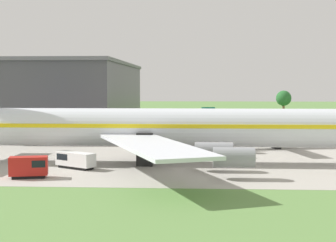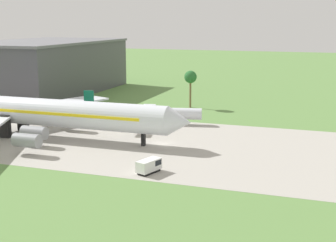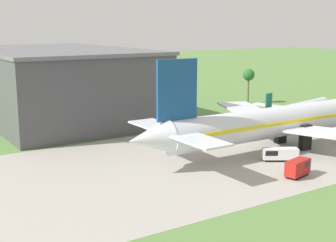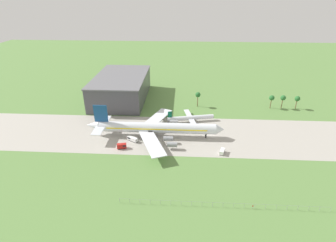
% 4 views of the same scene
% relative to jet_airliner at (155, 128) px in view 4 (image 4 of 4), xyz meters
% --- Properties ---
extents(ground_plane, '(600.00, 600.00, 0.00)m').
position_rel_jet_airliner_xyz_m(ground_plane, '(31.60, 2.56, -5.43)').
color(ground_plane, '#5B8442').
extents(taxiway_strip, '(320.00, 44.00, 0.02)m').
position_rel_jet_airliner_xyz_m(taxiway_strip, '(31.60, 2.56, -5.42)').
color(taxiway_strip, '#A8A399').
rests_on(taxiway_strip, ground_plane).
extents(jet_airliner, '(77.44, 57.12, 18.36)m').
position_rel_jet_airliner_xyz_m(jet_airliner, '(0.00, 0.00, 0.00)').
color(jet_airliner, silver).
rests_on(jet_airliner, ground_plane).
extents(regional_aircraft, '(29.20, 26.45, 7.91)m').
position_rel_jet_airliner_xyz_m(regional_aircraft, '(20.54, 19.40, -2.82)').
color(regional_aircraft, silver).
rests_on(regional_aircraft, ground_plane).
extents(baggage_tug, '(5.14, 3.03, 2.78)m').
position_rel_jet_airliner_xyz_m(baggage_tug, '(-15.72, -13.82, -3.94)').
color(baggage_tug, black).
rests_on(baggage_tug, ground_plane).
extents(fuel_truck, '(6.35, 5.02, 2.34)m').
position_rel_jet_airliner_xyz_m(fuel_truck, '(-11.81, -5.89, -4.16)').
color(fuel_truck, black).
rests_on(fuel_truck, ground_plane).
extents(catering_van, '(3.38, 4.97, 2.27)m').
position_rel_jet_airliner_xyz_m(catering_van, '(36.02, -15.44, -4.19)').
color(catering_van, black).
rests_on(catering_van, ground_plane).
extents(perimeter_fence, '(80.10, 0.10, 2.10)m').
position_rel_jet_airliner_xyz_m(perimeter_fence, '(31.60, -52.44, -3.98)').
color(perimeter_fence, gray).
rests_on(perimeter_fence, ground_plane).
extents(no_stopping_sign, '(0.44, 0.08, 1.68)m').
position_rel_jet_airliner_xyz_m(no_stopping_sign, '(42.70, -52.75, -4.38)').
color(no_stopping_sign, gray).
rests_on(no_stopping_sign, ground_plane).
extents(terminal_building, '(36.72, 61.20, 17.83)m').
position_rel_jet_airliner_xyz_m(terminal_building, '(-30.56, 55.63, 3.51)').
color(terminal_building, '#47474C').
rests_on(terminal_building, ground_plane).
extents(palm_tree_row, '(71.76, 3.60, 10.70)m').
position_rel_jet_airliner_xyz_m(palm_tree_row, '(70.28, 43.76, 2.35)').
color(palm_tree_row, brown).
rests_on(palm_tree_row, ground_plane).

